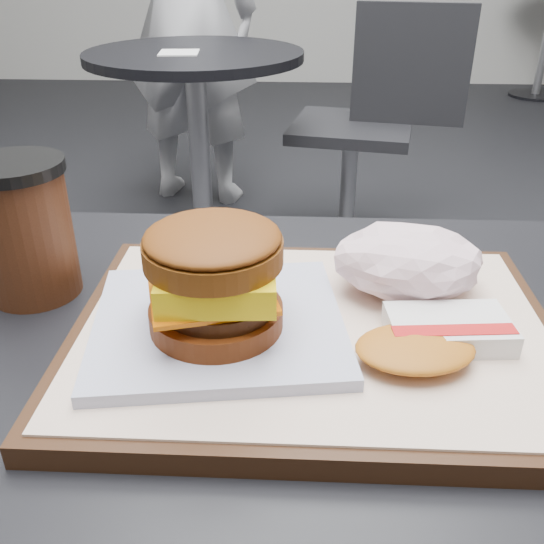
{
  "coord_description": "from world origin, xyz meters",
  "views": [
    {
      "loc": [
        -0.0,
        -0.36,
        1.05
      ],
      "look_at": [
        -0.02,
        0.04,
        0.83
      ],
      "focal_mm": 40.0,
      "sensor_mm": 36.0,
      "label": 1
    }
  ],
  "objects_px": {
    "crumpled_wrapper": "(408,262)",
    "neighbor_table": "(198,114)",
    "serving_tray": "(313,335)",
    "neighbor_chair": "(372,114)",
    "hash_brown": "(434,338)",
    "breakfast_sandwich": "(216,290)",
    "coffee_cup": "(25,229)",
    "customer_table": "(296,543)",
    "patron": "(186,7)"
  },
  "relations": [
    {
      "from": "customer_table",
      "to": "crumpled_wrapper",
      "type": "relative_size",
      "value": 6.41
    },
    {
      "from": "neighbor_chair",
      "to": "neighbor_table",
      "type": "bearing_deg",
      "value": -163.37
    },
    {
      "from": "serving_tray",
      "to": "breakfast_sandwich",
      "type": "bearing_deg",
      "value": -167.26
    },
    {
      "from": "customer_table",
      "to": "neighbor_table",
      "type": "height_order",
      "value": "customer_table"
    },
    {
      "from": "hash_brown",
      "to": "neighbor_chair",
      "type": "relative_size",
      "value": 0.14
    },
    {
      "from": "hash_brown",
      "to": "neighbor_table",
      "type": "bearing_deg",
      "value": 105.25
    },
    {
      "from": "coffee_cup",
      "to": "patron",
      "type": "height_order",
      "value": "patron"
    },
    {
      "from": "customer_table",
      "to": "serving_tray",
      "type": "distance_m",
      "value": 0.2
    },
    {
      "from": "neighbor_table",
      "to": "patron",
      "type": "relative_size",
      "value": 0.46
    },
    {
      "from": "serving_tray",
      "to": "hash_brown",
      "type": "bearing_deg",
      "value": -18.29
    },
    {
      "from": "coffee_cup",
      "to": "crumpled_wrapper",
      "type": "bearing_deg",
      "value": -2.66
    },
    {
      "from": "serving_tray",
      "to": "hash_brown",
      "type": "height_order",
      "value": "hash_brown"
    },
    {
      "from": "serving_tray",
      "to": "neighbor_table",
      "type": "distance_m",
      "value": 1.66
    },
    {
      "from": "crumpled_wrapper",
      "to": "serving_tray",
      "type": "bearing_deg",
      "value": -144.01
    },
    {
      "from": "hash_brown",
      "to": "crumpled_wrapper",
      "type": "height_order",
      "value": "crumpled_wrapper"
    },
    {
      "from": "serving_tray",
      "to": "patron",
      "type": "bearing_deg",
      "value": 102.33
    },
    {
      "from": "breakfast_sandwich",
      "to": "neighbor_chair",
      "type": "xyz_separation_m",
      "value": [
        0.31,
        1.8,
        -0.32
      ]
    },
    {
      "from": "breakfast_sandwich",
      "to": "coffee_cup",
      "type": "relative_size",
      "value": 1.69
    },
    {
      "from": "coffee_cup",
      "to": "patron",
      "type": "xyz_separation_m",
      "value": [
        -0.24,
        2.2,
        -0.01
      ]
    },
    {
      "from": "coffee_cup",
      "to": "neighbor_table",
      "type": "distance_m",
      "value": 1.56
    },
    {
      "from": "hash_brown",
      "to": "crumpled_wrapper",
      "type": "bearing_deg",
      "value": 94.97
    },
    {
      "from": "customer_table",
      "to": "neighbor_chair",
      "type": "relative_size",
      "value": 0.91
    },
    {
      "from": "crumpled_wrapper",
      "to": "patron",
      "type": "height_order",
      "value": "patron"
    },
    {
      "from": "serving_tray",
      "to": "neighbor_chair",
      "type": "height_order",
      "value": "neighbor_chair"
    },
    {
      "from": "customer_table",
      "to": "neighbor_table",
      "type": "bearing_deg",
      "value": 101.98
    },
    {
      "from": "coffee_cup",
      "to": "neighbor_table",
      "type": "xyz_separation_m",
      "value": [
        -0.11,
        1.54,
        -0.28
      ]
    },
    {
      "from": "neighbor_chair",
      "to": "crumpled_wrapper",
      "type": "bearing_deg",
      "value": -95.25
    },
    {
      "from": "serving_tray",
      "to": "coffee_cup",
      "type": "relative_size",
      "value": 3.04
    },
    {
      "from": "customer_table",
      "to": "neighbor_table",
      "type": "relative_size",
      "value": 1.07
    },
    {
      "from": "neighbor_chair",
      "to": "patron",
      "type": "bearing_deg",
      "value": 146.42
    },
    {
      "from": "patron",
      "to": "breakfast_sandwich",
      "type": "bearing_deg",
      "value": 111.68
    },
    {
      "from": "serving_tray",
      "to": "hash_brown",
      "type": "relative_size",
      "value": 3.06
    },
    {
      "from": "crumpled_wrapper",
      "to": "neighbor_table",
      "type": "height_order",
      "value": "crumpled_wrapper"
    },
    {
      "from": "neighbor_table",
      "to": "patron",
      "type": "distance_m",
      "value": 0.73
    },
    {
      "from": "serving_tray",
      "to": "coffee_cup",
      "type": "bearing_deg",
      "value": 163.9
    },
    {
      "from": "coffee_cup",
      "to": "breakfast_sandwich",
      "type": "bearing_deg",
      "value": -26.47
    },
    {
      "from": "hash_brown",
      "to": "crumpled_wrapper",
      "type": "xyz_separation_m",
      "value": [
        -0.01,
        0.09,
        0.02
      ]
    },
    {
      "from": "neighbor_table",
      "to": "patron",
      "type": "height_order",
      "value": "patron"
    },
    {
      "from": "serving_tray",
      "to": "neighbor_chair",
      "type": "distance_m",
      "value": 1.82
    },
    {
      "from": "customer_table",
      "to": "patron",
      "type": "bearing_deg",
      "value": 101.89
    },
    {
      "from": "breakfast_sandwich",
      "to": "coffee_cup",
      "type": "xyz_separation_m",
      "value": [
        -0.18,
        0.09,
        0.0
      ]
    },
    {
      "from": "crumpled_wrapper",
      "to": "neighbor_table",
      "type": "relative_size",
      "value": 0.17
    },
    {
      "from": "breakfast_sandwich",
      "to": "hash_brown",
      "type": "distance_m",
      "value": 0.16
    },
    {
      "from": "hash_brown",
      "to": "neighbor_chair",
      "type": "xyz_separation_m",
      "value": [
        0.15,
        1.82,
        -0.29
      ]
    },
    {
      "from": "serving_tray",
      "to": "coffee_cup",
      "type": "height_order",
      "value": "coffee_cup"
    },
    {
      "from": "customer_table",
      "to": "breakfast_sandwich",
      "type": "xyz_separation_m",
      "value": [
        -0.06,
        0.03,
        0.24
      ]
    },
    {
      "from": "hash_brown",
      "to": "patron",
      "type": "relative_size",
      "value": 0.08
    },
    {
      "from": "serving_tray",
      "to": "neighbor_chair",
      "type": "bearing_deg",
      "value": 82.4
    },
    {
      "from": "breakfast_sandwich",
      "to": "crumpled_wrapper",
      "type": "relative_size",
      "value": 1.7
    },
    {
      "from": "breakfast_sandwich",
      "to": "crumpled_wrapper",
      "type": "height_order",
      "value": "breakfast_sandwich"
    }
  ]
}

